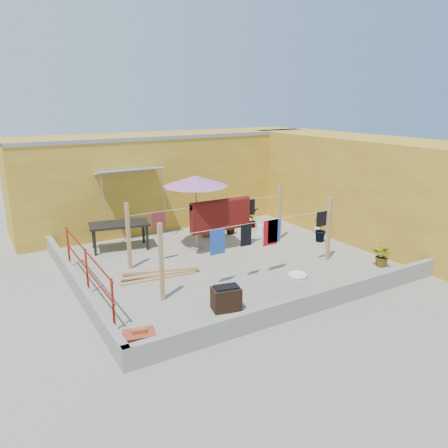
{
  "coord_description": "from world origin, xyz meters",
  "views": [
    {
      "loc": [
        -5.92,
        -9.86,
        4.37
      ],
      "look_at": [
        0.13,
        0.3,
        0.98
      ],
      "focal_mm": 35.0,
      "sensor_mm": 36.0,
      "label": 1
    }
  ],
  "objects_px": {
    "outdoor_table": "(119,226)",
    "brazier": "(226,298)",
    "green_hose": "(238,223)",
    "plant_back_a": "(208,223)",
    "water_jug_b": "(260,230)",
    "white_basin": "(297,275)",
    "water_jug_a": "(318,232)",
    "patio_umbrella": "(196,181)",
    "brick_stack": "(140,342)"
  },
  "relations": [
    {
      "from": "outdoor_table",
      "to": "brazier",
      "type": "distance_m",
      "value": 5.09
    },
    {
      "from": "green_hose",
      "to": "plant_back_a",
      "type": "xyz_separation_m",
      "value": [
        -1.62,
        -0.7,
        0.4
      ]
    },
    {
      "from": "water_jug_b",
      "to": "green_hose",
      "type": "bearing_deg",
      "value": 88.83
    },
    {
      "from": "green_hose",
      "to": "plant_back_a",
      "type": "relative_size",
      "value": 0.54
    },
    {
      "from": "white_basin",
      "to": "water_jug_b",
      "type": "bearing_deg",
      "value": 69.32
    },
    {
      "from": "brazier",
      "to": "water_jug_a",
      "type": "bearing_deg",
      "value": 28.57
    },
    {
      "from": "patio_umbrella",
      "to": "plant_back_a",
      "type": "bearing_deg",
      "value": 47.11
    },
    {
      "from": "outdoor_table",
      "to": "brick_stack",
      "type": "bearing_deg",
      "value": -104.62
    },
    {
      "from": "white_basin",
      "to": "outdoor_table",
      "type": "bearing_deg",
      "value": 125.65
    },
    {
      "from": "white_basin",
      "to": "water_jug_b",
      "type": "relative_size",
      "value": 1.42
    },
    {
      "from": "brazier",
      "to": "brick_stack",
      "type": "bearing_deg",
      "value": -163.35
    },
    {
      "from": "water_jug_b",
      "to": "plant_back_a",
      "type": "distance_m",
      "value": 1.78
    },
    {
      "from": "brick_stack",
      "to": "outdoor_table",
      "type": "bearing_deg",
      "value": 75.38
    },
    {
      "from": "white_basin",
      "to": "brick_stack",
      "type": "bearing_deg",
      "value": -165.0
    },
    {
      "from": "patio_umbrella",
      "to": "water_jug_a",
      "type": "xyz_separation_m",
      "value": [
        3.93,
        -1.01,
        -1.9
      ]
    },
    {
      "from": "outdoor_table",
      "to": "green_hose",
      "type": "relative_size",
      "value": 3.94
    },
    {
      "from": "outdoor_table",
      "to": "brick_stack",
      "type": "distance_m",
      "value": 5.89
    },
    {
      "from": "brazier",
      "to": "water_jug_a",
      "type": "xyz_separation_m",
      "value": [
        5.22,
        2.84,
        -0.09
      ]
    },
    {
      "from": "green_hose",
      "to": "plant_back_a",
      "type": "height_order",
      "value": "plant_back_a"
    },
    {
      "from": "outdoor_table",
      "to": "water_jug_b",
      "type": "xyz_separation_m",
      "value": [
        4.49,
        -0.94,
        -0.57
      ]
    },
    {
      "from": "water_jug_a",
      "to": "plant_back_a",
      "type": "height_order",
      "value": "plant_back_a"
    },
    {
      "from": "water_jug_a",
      "to": "water_jug_b",
      "type": "height_order",
      "value": "water_jug_a"
    },
    {
      "from": "brick_stack",
      "to": "water_jug_b",
      "type": "distance_m",
      "value": 7.62
    },
    {
      "from": "brazier",
      "to": "plant_back_a",
      "type": "bearing_deg",
      "value": 65.55
    },
    {
      "from": "water_jug_b",
      "to": "green_hose",
      "type": "height_order",
      "value": "water_jug_b"
    },
    {
      "from": "patio_umbrella",
      "to": "brick_stack",
      "type": "xyz_separation_m",
      "value": [
        -3.47,
        -4.51,
        -1.86
      ]
    },
    {
      "from": "white_basin",
      "to": "green_hose",
      "type": "height_order",
      "value": "white_basin"
    },
    {
      "from": "patio_umbrella",
      "to": "outdoor_table",
      "type": "distance_m",
      "value": 2.67
    },
    {
      "from": "brick_stack",
      "to": "water_jug_b",
      "type": "relative_size",
      "value": 1.74
    },
    {
      "from": "patio_umbrella",
      "to": "outdoor_table",
      "type": "height_order",
      "value": "patio_umbrella"
    },
    {
      "from": "water_jug_b",
      "to": "outdoor_table",
      "type": "bearing_deg",
      "value": 168.2
    },
    {
      "from": "water_jug_b",
      "to": "brick_stack",
      "type": "bearing_deg",
      "value": -141.59
    },
    {
      "from": "green_hose",
      "to": "water_jug_b",
      "type": "bearing_deg",
      "value": -91.17
    },
    {
      "from": "white_basin",
      "to": "green_hose",
      "type": "bearing_deg",
      "value": 74.76
    },
    {
      "from": "brick_stack",
      "to": "water_jug_a",
      "type": "distance_m",
      "value": 8.18
    },
    {
      "from": "water_jug_b",
      "to": "patio_umbrella",
      "type": "bearing_deg",
      "value": -174.77
    },
    {
      "from": "patio_umbrella",
      "to": "outdoor_table",
      "type": "bearing_deg",
      "value": 149.57
    },
    {
      "from": "brick_stack",
      "to": "water_jug_a",
      "type": "relative_size",
      "value": 1.65
    },
    {
      "from": "plant_back_a",
      "to": "brick_stack",
      "type": "bearing_deg",
      "value": -128.6
    },
    {
      "from": "brick_stack",
      "to": "plant_back_a",
      "type": "relative_size",
      "value": 0.73
    },
    {
      "from": "outdoor_table",
      "to": "water_jug_a",
      "type": "distance_m",
      "value": 6.33
    },
    {
      "from": "white_basin",
      "to": "water_jug_a",
      "type": "height_order",
      "value": "water_jug_a"
    },
    {
      "from": "outdoor_table",
      "to": "white_basin",
      "type": "relative_size",
      "value": 3.62
    },
    {
      "from": "brick_stack",
      "to": "water_jug_b",
      "type": "xyz_separation_m",
      "value": [
        5.97,
        4.74,
        -0.05
      ]
    },
    {
      "from": "green_hose",
      "to": "outdoor_table",
      "type": "bearing_deg",
      "value": -173.51
    },
    {
      "from": "patio_umbrella",
      "to": "brick_stack",
      "type": "height_order",
      "value": "patio_umbrella"
    },
    {
      "from": "brazier",
      "to": "patio_umbrella",
      "type": "bearing_deg",
      "value": 71.56
    },
    {
      "from": "brazier",
      "to": "plant_back_a",
      "type": "height_order",
      "value": "plant_back_a"
    },
    {
      "from": "plant_back_a",
      "to": "white_basin",
      "type": "bearing_deg",
      "value": -86.34
    },
    {
      "from": "water_jug_b",
      "to": "plant_back_a",
      "type": "bearing_deg",
      "value": 154.54
    }
  ]
}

